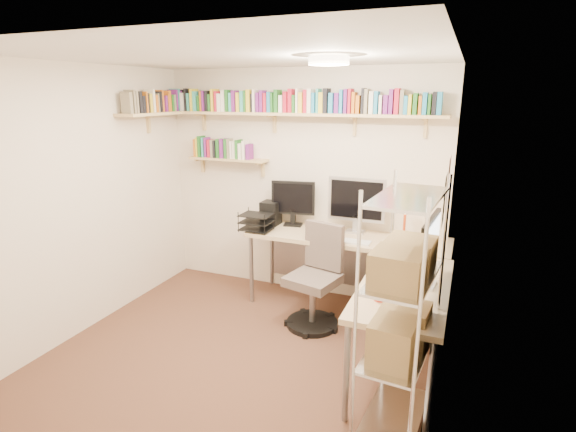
% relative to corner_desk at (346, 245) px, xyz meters
% --- Properties ---
extents(ground, '(3.20, 3.20, 0.00)m').
position_rel_corner_desk_xyz_m(ground, '(-0.68, -0.94, -0.80)').
color(ground, '#462F1E').
rests_on(ground, ground).
extents(room_shell, '(3.24, 3.04, 2.52)m').
position_rel_corner_desk_xyz_m(room_shell, '(-0.68, -0.94, 0.75)').
color(room_shell, beige).
rests_on(room_shell, ground).
extents(wall_shelves, '(3.12, 1.09, 0.80)m').
position_rel_corner_desk_xyz_m(wall_shelves, '(-1.11, 0.35, 1.23)').
color(wall_shelves, '#DBBF7B').
rests_on(wall_shelves, ground).
extents(corner_desk, '(2.17, 2.09, 1.39)m').
position_rel_corner_desk_xyz_m(corner_desk, '(0.00, 0.00, 0.00)').
color(corner_desk, tan).
rests_on(corner_desk, ground).
extents(office_chair, '(0.55, 0.56, 1.01)m').
position_rel_corner_desk_xyz_m(office_chair, '(-0.23, -0.20, -0.37)').
color(office_chair, black).
rests_on(office_chair, ground).
extents(wire_rack, '(0.43, 0.78, 1.74)m').
position_rel_corner_desk_xyz_m(wire_rack, '(0.74, -1.45, 0.18)').
color(wire_rack, silver).
rests_on(wire_rack, ground).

